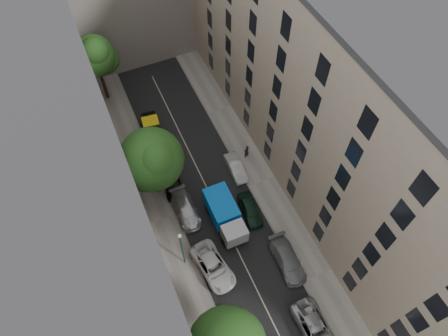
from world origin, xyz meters
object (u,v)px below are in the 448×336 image
car_left_2 (213,266)px  car_right_0 (316,330)px  car_left_3 (186,209)px  car_left_4 (172,181)px  car_right_2 (250,209)px  car_right_3 (236,168)px  tree_mid (153,161)px  car_left_5 (152,128)px  car_right_1 (287,260)px  tree_far (96,58)px  lamp_post (182,246)px  pedestrian (247,151)px  tarp_truck (225,215)px

car_left_2 → car_right_0: size_ratio=1.00×
car_left_2 → car_left_3: 6.44m
car_left_4 → car_right_2: size_ratio=1.08×
car_right_3 → tree_mid: tree_mid is taller
car_right_0 → car_left_4: bearing=108.5°
car_left_5 → car_right_0: bearing=-71.3°
car_left_5 → car_right_2: size_ratio=1.13×
car_right_1 → tree_far: 29.15m
car_left_2 → car_left_5: bearing=81.5°
car_left_4 → car_left_5: 7.61m
car_right_2 → lamp_post: size_ratio=0.69×
car_left_4 → car_right_3: (6.69, -1.06, -0.11)m
tree_mid → pedestrian: size_ratio=4.70×
car_right_2 → tree_mid: size_ratio=0.48×
car_right_1 → car_right_3: (-0.00, 11.14, -0.09)m
car_left_3 → car_left_2: bearing=-88.5°
tarp_truck → car_right_1: (3.48, -6.12, -0.76)m
car_left_4 → car_right_1: bearing=-51.8°
car_left_2 → car_left_3: (-0.20, 6.43, -0.01)m
car_left_4 → car_right_0: car_left_4 is taller
car_right_2 → car_right_1: bearing=-76.0°
car_left_4 → lamp_post: (-1.82, -8.40, 3.06)m
car_right_0 → car_right_2: car_right_0 is taller
car_left_5 → tree_far: tree_far is taller
lamp_post → car_right_0: bearing=-52.4°
car_left_2 → car_right_0: car_right_0 is taller
tarp_truck → car_left_2: tarp_truck is taller
tarp_truck → tree_mid: size_ratio=0.69×
tree_mid → lamp_post: tree_mid is taller
tarp_truck → car_right_0: (2.68, -12.32, -0.76)m
car_left_2 → car_right_3: (6.40, 8.97, -0.09)m
car_left_5 → tree_mid: bearing=-95.7°
tree_far → tarp_truck: bearing=-73.8°
car_left_3 → lamp_post: (-1.91, -4.80, 3.10)m
car_right_1 → lamp_post: lamp_post is taller
car_left_5 → tree_far: (-3.15, 7.16, 5.56)m
lamp_post → tree_far: bearing=92.6°
car_right_1 → pedestrian: (1.81, 12.33, 0.33)m
car_left_5 → car_left_4: bearing=-85.7°
car_right_1 → tree_far: size_ratio=0.56×
tree_far → lamp_post: tree_far is taller
car_right_0 → pedestrian: (2.61, 18.53, 0.33)m
tree_far → car_right_1: bearing=-70.5°
lamp_post → pedestrian: size_ratio=3.24×
car_left_2 → lamp_post: 4.08m
car_right_2 → car_right_0: bearing=-83.5°
car_right_1 → lamp_post: 9.82m
tarp_truck → pedestrian: bearing=50.2°
tarp_truck → car_right_0: size_ratio=1.13×
tarp_truck → car_right_2: bearing=-1.2°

